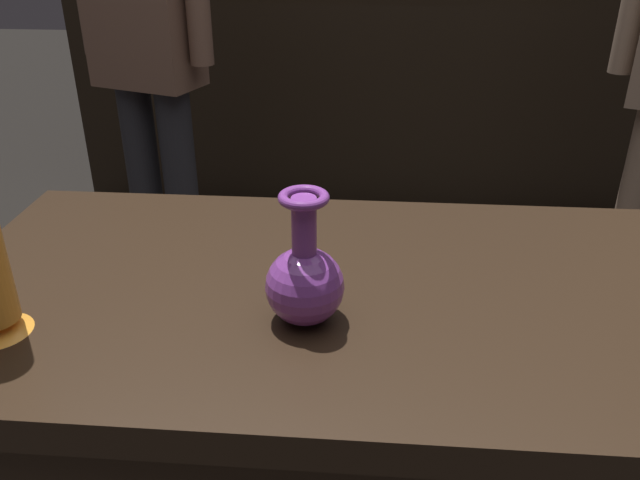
# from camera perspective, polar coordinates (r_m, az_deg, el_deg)

# --- Properties ---
(display_plinth) EXTENTS (1.20, 0.64, 0.80)m
(display_plinth) POSITION_cam_1_polar(r_m,az_deg,el_deg) (1.23, 1.02, -19.93)
(display_plinth) COLOR black
(display_plinth) RESTS_ON ground_plane
(back_display_shelf) EXTENTS (2.60, 0.40, 0.99)m
(back_display_shelf) POSITION_cam_1_polar(r_m,az_deg,el_deg) (3.14, 3.67, 12.23)
(back_display_shelf) COLOR black
(back_display_shelf) RESTS_ON ground_plane
(vase_centerpiece) EXTENTS (0.11, 0.11, 0.19)m
(vase_centerpiece) POSITION_cam_1_polar(r_m,az_deg,el_deg) (0.86, -1.36, -3.49)
(vase_centerpiece) COLOR #7A388E
(vase_centerpiece) RESTS_ON display_plinth
(visitor_near_left) EXTENTS (0.45, 0.28, 1.65)m
(visitor_near_left) POSITION_cam_1_polar(r_m,az_deg,el_deg) (2.11, -15.26, 17.30)
(visitor_near_left) COLOR #232328
(visitor_near_left) RESTS_ON ground_plane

